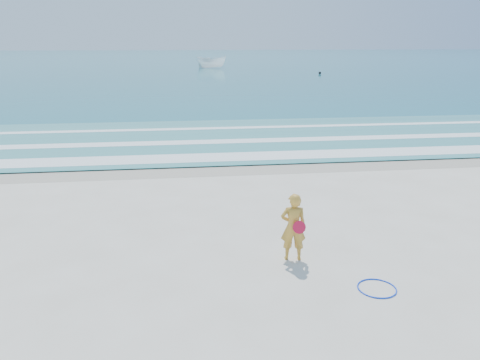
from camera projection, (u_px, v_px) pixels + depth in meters
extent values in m
plane|color=silver|center=(226.00, 298.00, 8.42)|extent=(400.00, 400.00, 0.00)
cube|color=#B2A893|center=(202.00, 168.00, 16.97)|extent=(400.00, 2.40, 0.00)
cube|color=#19727F|center=(182.00, 59.00, 108.14)|extent=(400.00, 190.00, 0.04)
cube|color=#59B7AD|center=(197.00, 139.00, 21.70)|extent=(400.00, 10.00, 0.01)
cube|color=white|center=(200.00, 158.00, 18.19)|extent=(400.00, 1.40, 0.01)
cube|color=white|center=(197.00, 142.00, 20.94)|extent=(400.00, 0.90, 0.01)
cube|color=white|center=(195.00, 129.00, 24.08)|extent=(400.00, 0.60, 0.01)
torus|color=#0B38D7|center=(377.00, 288.00, 8.73)|extent=(0.90, 0.90, 0.03)
imported|color=white|center=(211.00, 62.00, 73.93)|extent=(5.31, 3.68, 1.92)
sphere|color=black|center=(320.00, 73.00, 61.53)|extent=(0.34, 0.34, 0.34)
imported|color=gold|center=(293.00, 227.00, 9.72)|extent=(0.57, 0.42, 1.46)
cylinder|color=red|center=(299.00, 227.00, 9.54)|extent=(0.27, 0.08, 0.27)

